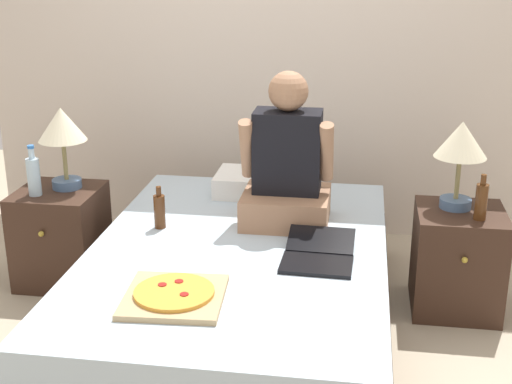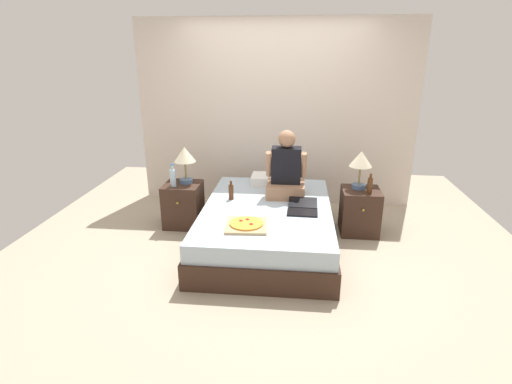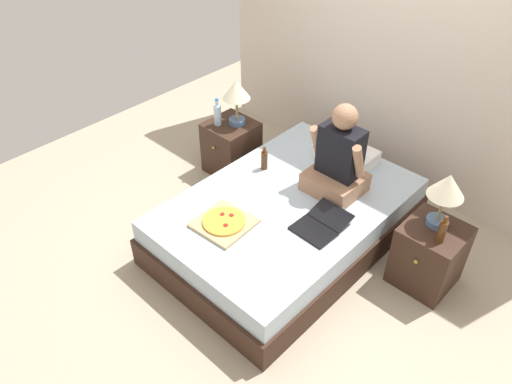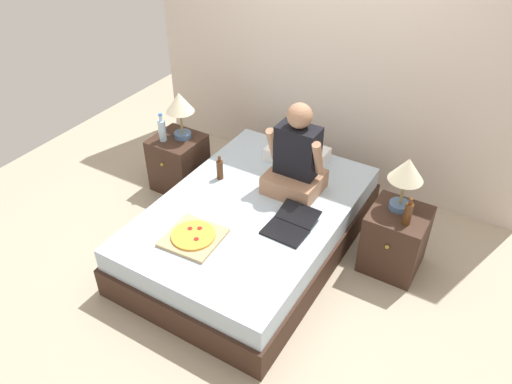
{
  "view_description": "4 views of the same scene",
  "coord_description": "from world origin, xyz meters",
  "px_view_note": "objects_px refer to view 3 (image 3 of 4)",
  "views": [
    {
      "loc": [
        0.56,
        -3.07,
        1.81
      ],
      "look_at": [
        0.09,
        0.01,
        0.73
      ],
      "focal_mm": 50.0,
      "sensor_mm": 36.0,
      "label": 1
    },
    {
      "loc": [
        0.29,
        -4.11,
        2.07
      ],
      "look_at": [
        -0.11,
        -0.18,
        0.67
      ],
      "focal_mm": 28.0,
      "sensor_mm": 36.0,
      "label": 2
    },
    {
      "loc": [
        1.95,
        -2.44,
        3.02
      ],
      "look_at": [
        -0.12,
        -0.25,
        0.61
      ],
      "focal_mm": 35.0,
      "sensor_mm": 36.0,
      "label": 3
    },
    {
      "loc": [
        1.65,
        -2.68,
        2.92
      ],
      "look_at": [
        0.05,
        -0.01,
        0.61
      ],
      "focal_mm": 35.0,
      "sensor_mm": 36.0,
      "label": 4
    }
  ],
  "objects_px": {
    "laptop": "(319,226)",
    "beer_bottle_on_bed": "(264,160)",
    "water_bottle": "(217,114)",
    "nightstand_right": "(429,255)",
    "pizza_box": "(224,223)",
    "bed": "(287,221)",
    "lamp_on_left_nightstand": "(236,93)",
    "nightstand_left": "(231,147)",
    "person_seated": "(338,160)",
    "lamp_on_right_nightstand": "(447,189)",
    "beer_bottle": "(442,231)"
  },
  "relations": [
    {
      "from": "bed",
      "to": "laptop",
      "type": "bearing_deg",
      "value": -13.28
    },
    {
      "from": "bed",
      "to": "beer_bottle_on_bed",
      "type": "relative_size",
      "value": 9.71
    },
    {
      "from": "person_seated",
      "to": "laptop",
      "type": "bearing_deg",
      "value": -67.17
    },
    {
      "from": "nightstand_left",
      "to": "person_seated",
      "type": "height_order",
      "value": "person_seated"
    },
    {
      "from": "nightstand_left",
      "to": "laptop",
      "type": "height_order",
      "value": "nightstand_left"
    },
    {
      "from": "lamp_on_left_nightstand",
      "to": "person_seated",
      "type": "relative_size",
      "value": 0.58
    },
    {
      "from": "beer_bottle",
      "to": "lamp_on_left_nightstand",
      "type": "bearing_deg",
      "value": 176.07
    },
    {
      "from": "bed",
      "to": "person_seated",
      "type": "xyz_separation_m",
      "value": [
        0.19,
        0.38,
        0.51
      ]
    },
    {
      "from": "lamp_on_left_nightstand",
      "to": "beer_bottle_on_bed",
      "type": "distance_m",
      "value": 0.74
    },
    {
      "from": "lamp_on_left_nightstand",
      "to": "pizza_box",
      "type": "height_order",
      "value": "lamp_on_left_nightstand"
    },
    {
      "from": "water_bottle",
      "to": "laptop",
      "type": "bearing_deg",
      "value": -14.7
    },
    {
      "from": "water_bottle",
      "to": "lamp_on_right_nightstand",
      "type": "bearing_deg",
      "value": 3.64
    },
    {
      "from": "water_bottle",
      "to": "pizza_box",
      "type": "relative_size",
      "value": 0.65
    },
    {
      "from": "person_seated",
      "to": "lamp_on_right_nightstand",
      "type": "bearing_deg",
      "value": 4.88
    },
    {
      "from": "lamp_on_left_nightstand",
      "to": "nightstand_right",
      "type": "xyz_separation_m",
      "value": [
        2.11,
        -0.05,
        -0.6
      ]
    },
    {
      "from": "water_bottle",
      "to": "laptop",
      "type": "xyz_separation_m",
      "value": [
        1.54,
        -0.41,
        -0.18
      ]
    },
    {
      "from": "nightstand_right",
      "to": "pizza_box",
      "type": "distance_m",
      "value": 1.58
    },
    {
      "from": "beer_bottle_on_bed",
      "to": "pizza_box",
      "type": "bearing_deg",
      "value": -69.99
    },
    {
      "from": "laptop",
      "to": "beer_bottle_on_bed",
      "type": "height_order",
      "value": "beer_bottle_on_bed"
    },
    {
      "from": "nightstand_left",
      "to": "pizza_box",
      "type": "xyz_separation_m",
      "value": [
        0.91,
        -0.96,
        0.2
      ]
    },
    {
      "from": "water_bottle",
      "to": "bed",
      "type": "bearing_deg",
      "value": -15.18
    },
    {
      "from": "bed",
      "to": "nightstand_left",
      "type": "distance_m",
      "value": 1.15
    },
    {
      "from": "nightstand_right",
      "to": "lamp_on_left_nightstand",
      "type": "bearing_deg",
      "value": 178.64
    },
    {
      "from": "pizza_box",
      "to": "nightstand_left",
      "type": "bearing_deg",
      "value": 133.5
    },
    {
      "from": "nightstand_left",
      "to": "lamp_on_left_nightstand",
      "type": "xyz_separation_m",
      "value": [
        0.04,
        0.05,
        0.6
      ]
    },
    {
      "from": "laptop",
      "to": "beer_bottle_on_bed",
      "type": "xyz_separation_m",
      "value": [
        -0.82,
        0.28,
        0.07
      ]
    },
    {
      "from": "lamp_on_left_nightstand",
      "to": "lamp_on_right_nightstand",
      "type": "distance_m",
      "value": 2.08
    },
    {
      "from": "bed",
      "to": "beer_bottle_on_bed",
      "type": "xyz_separation_m",
      "value": [
        -0.43,
        0.19,
        0.32
      ]
    },
    {
      "from": "nightstand_left",
      "to": "lamp_on_left_nightstand",
      "type": "relative_size",
      "value": 1.2
    },
    {
      "from": "bed",
      "to": "pizza_box",
      "type": "height_order",
      "value": "pizza_box"
    },
    {
      "from": "water_bottle",
      "to": "nightstand_right",
      "type": "xyz_separation_m",
      "value": [
        2.23,
        0.09,
        -0.38
      ]
    },
    {
      "from": "nightstand_right",
      "to": "person_seated",
      "type": "distance_m",
      "value": 1.0
    },
    {
      "from": "nightstand_right",
      "to": "person_seated",
      "type": "bearing_deg",
      "value": -178.5
    },
    {
      "from": "nightstand_left",
      "to": "person_seated",
      "type": "bearing_deg",
      "value": -1.05
    },
    {
      "from": "lamp_on_right_nightstand",
      "to": "laptop",
      "type": "relative_size",
      "value": 1.06
    },
    {
      "from": "beer_bottle_on_bed",
      "to": "nightstand_left",
      "type": "bearing_deg",
      "value": 161.34
    },
    {
      "from": "lamp_on_right_nightstand",
      "to": "laptop",
      "type": "height_order",
      "value": "lamp_on_right_nightstand"
    },
    {
      "from": "person_seated",
      "to": "nightstand_right",
      "type": "bearing_deg",
      "value": 1.5
    },
    {
      "from": "nightstand_left",
      "to": "bed",
      "type": "bearing_deg",
      "value": -20.55
    },
    {
      "from": "bed",
      "to": "lamp_on_left_nightstand",
      "type": "xyz_separation_m",
      "value": [
        -1.04,
        0.45,
        0.65
      ]
    },
    {
      "from": "nightstand_right",
      "to": "lamp_on_right_nightstand",
      "type": "xyz_separation_m",
      "value": [
        -0.03,
        0.05,
        0.6
      ]
    },
    {
      "from": "water_bottle",
      "to": "laptop",
      "type": "height_order",
      "value": "water_bottle"
    },
    {
      "from": "beer_bottle",
      "to": "beer_bottle_on_bed",
      "type": "bearing_deg",
      "value": -175.77
    },
    {
      "from": "beer_bottle_on_bed",
      "to": "person_seated",
      "type": "bearing_deg",
      "value": 17.25
    },
    {
      "from": "nightstand_left",
      "to": "pizza_box",
      "type": "relative_size",
      "value": 1.27
    },
    {
      "from": "bed",
      "to": "nightstand_left",
      "type": "bearing_deg",
      "value": 159.45
    },
    {
      "from": "person_seated",
      "to": "pizza_box",
      "type": "distance_m",
      "value": 1.04
    },
    {
      "from": "lamp_on_left_nightstand",
      "to": "pizza_box",
      "type": "distance_m",
      "value": 1.4
    },
    {
      "from": "nightstand_right",
      "to": "laptop",
      "type": "relative_size",
      "value": 1.27
    },
    {
      "from": "water_bottle",
      "to": "beer_bottle",
      "type": "bearing_deg",
      "value": -0.25
    }
  ]
}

